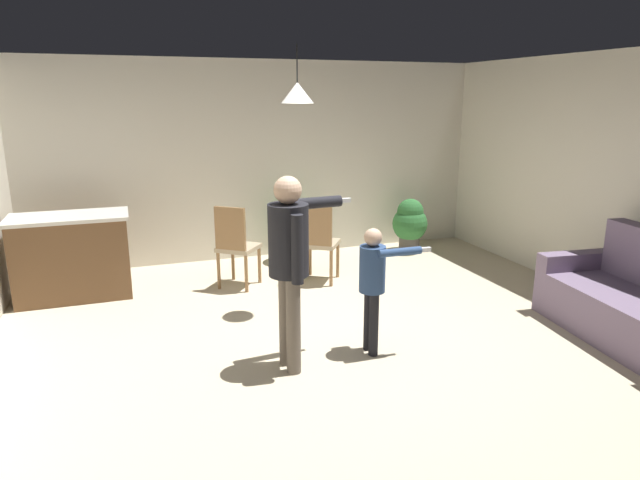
% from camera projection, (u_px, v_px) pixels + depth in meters
% --- Properties ---
extents(ground, '(7.68, 7.68, 0.00)m').
position_uv_depth(ground, '(349.00, 344.00, 5.11)').
color(ground, beige).
extents(wall_back, '(6.40, 0.10, 2.70)m').
position_uv_depth(wall_back, '(262.00, 161.00, 7.69)').
color(wall_back, silver).
rests_on(wall_back, ground).
extents(wall_right, '(0.10, 6.40, 2.70)m').
position_uv_depth(wall_right, '(633.00, 182.00, 5.80)').
color(wall_right, silver).
rests_on(wall_right, ground).
extents(couch_floral, '(1.05, 1.88, 1.00)m').
position_uv_depth(couch_floral, '(638.00, 306.00, 5.13)').
color(couch_floral, slate).
rests_on(couch_floral, ground).
extents(kitchen_counter, '(1.26, 0.66, 0.95)m').
position_uv_depth(kitchen_counter, '(72.00, 257.00, 6.20)').
color(kitchen_counter, brown).
rests_on(kitchen_counter, ground).
extents(person_adult, '(0.79, 0.51, 1.62)m').
position_uv_depth(person_adult, '(290.00, 252.00, 4.42)').
color(person_adult, '#60564C').
rests_on(person_adult, ground).
extents(person_child, '(0.59, 0.34, 1.14)m').
position_uv_depth(person_child, '(373.00, 277.00, 4.78)').
color(person_child, black).
rests_on(person_child, ground).
extents(dining_chair_by_counter, '(0.58, 0.58, 1.00)m').
position_uv_depth(dining_chair_by_counter, '(319.00, 239.00, 6.68)').
color(dining_chair_by_counter, olive).
rests_on(dining_chair_by_counter, ground).
extents(dining_chair_near_wall, '(0.59, 0.59, 1.00)m').
position_uv_depth(dining_chair_near_wall, '(235.00, 243.00, 6.49)').
color(dining_chair_near_wall, olive).
rests_on(dining_chair_near_wall, ground).
extents(potted_plant_corner, '(0.51, 0.51, 0.78)m').
position_uv_depth(potted_plant_corner, '(410.00, 223.00, 8.08)').
color(potted_plant_corner, '#4C4742').
rests_on(potted_plant_corner, ground).
extents(potted_plant_by_wall, '(0.53, 0.53, 0.82)m').
position_uv_depth(potted_plant_by_wall, '(292.00, 230.00, 7.55)').
color(potted_plant_by_wall, '#B7B2AD').
rests_on(potted_plant_by_wall, ground).
extents(ceiling_light_pendant, '(0.32, 0.32, 0.55)m').
position_uv_depth(ceiling_light_pendant, '(297.00, 93.00, 5.34)').
color(ceiling_light_pendant, silver).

